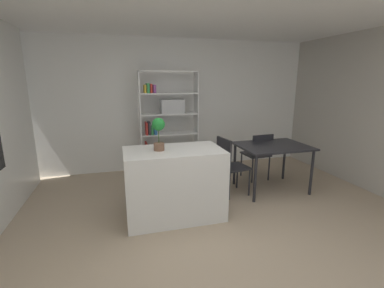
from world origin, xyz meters
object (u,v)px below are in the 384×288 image
object	(u,v)px
dining_table	(273,150)
dining_chair_far	(259,152)
potted_plant_on_island	(159,131)
kitchen_island	(174,183)
open_bookshelf	(166,121)
dining_chair_island_side	(229,162)

from	to	relation	value
dining_table	dining_chair_far	world-z (taller)	dining_chair_far
potted_plant_on_island	kitchen_island	bearing A→B (deg)	-4.10
open_bookshelf	dining_chair_far	size ratio (longest dim) A/B	2.26
potted_plant_on_island	dining_chair_island_side	bearing A→B (deg)	20.35
dining_table	dining_chair_far	distance (m)	0.49
dining_table	dining_chair_island_side	xyz separation A→B (m)	(-0.78, -0.01, -0.14)
kitchen_island	dining_table	bearing A→B (deg)	14.66
kitchen_island	open_bookshelf	bearing A→B (deg)	82.96
dining_table	dining_chair_far	xyz separation A→B (m)	(0.01, 0.46, -0.16)
kitchen_island	dining_chair_far	size ratio (longest dim) A/B	1.46
kitchen_island	dining_table	size ratio (longest dim) A/B	1.14
dining_chair_island_side	dining_chair_far	size ratio (longest dim) A/B	1.07
dining_table	dining_chair_far	size ratio (longest dim) A/B	1.28
kitchen_island	dining_chair_island_side	distance (m)	1.08
potted_plant_on_island	dining_table	bearing A→B (deg)	12.94
open_bookshelf	dining_table	bearing A→B (deg)	-39.94
open_bookshelf	dining_table	world-z (taller)	open_bookshelf
potted_plant_on_island	dining_chair_island_side	size ratio (longest dim) A/B	0.45
open_bookshelf	kitchen_island	bearing A→B (deg)	-97.04
kitchen_island	dining_chair_far	world-z (taller)	kitchen_island
dining_chair_island_side	dining_table	bearing A→B (deg)	-97.36
dining_table	dining_chair_far	bearing A→B (deg)	88.99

